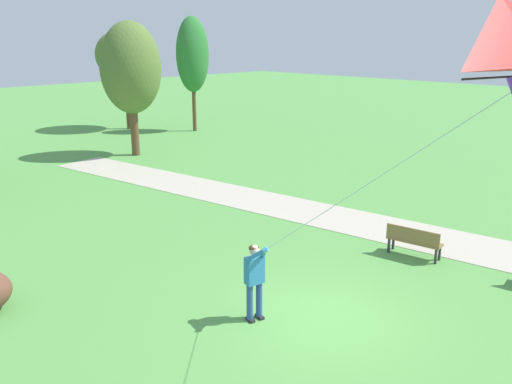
{
  "coord_description": "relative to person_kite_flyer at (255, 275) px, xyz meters",
  "views": [
    {
      "loc": [
        -8.54,
        -6.41,
        5.94
      ],
      "look_at": [
        -0.56,
        1.5,
        2.67
      ],
      "focal_mm": 37.8,
      "sensor_mm": 36.0,
      "label": 1
    }
  ],
  "objects": [
    {
      "name": "ground_plane",
      "position": [
        1.12,
        -0.97,
        -1.05
      ],
      "size": [
        120.0,
        120.0,
        0.0
      ],
      "primitive_type": "plane",
      "color": "#569947"
    },
    {
      "name": "walkway_path",
      "position": [
        6.98,
        1.03,
        -1.04
      ],
      "size": [
        6.88,
        32.02,
        0.02
      ],
      "primitive_type": "cube",
      "rotation": [
        0.0,
        0.0,
        0.14
      ],
      "color": "#B7AD99",
      "rests_on": "ground"
    },
    {
      "name": "person_kite_flyer",
      "position": [
        0.0,
        0.0,
        0.0
      ],
      "size": [
        0.51,
        0.63,
        1.83
      ],
      "color": "#232328",
      "rests_on": "ground"
    },
    {
      "name": "flying_kite",
      "position": [
        -1.02,
        -4.86,
        4.77
      ],
      "size": [
        1.92,
        5.06,
        4.55
      ],
      "color": "red"
    },
    {
      "name": "park_bench_far_walkway",
      "position": [
        5.53,
        -0.69,
        -0.54
      ],
      "size": [
        0.65,
        1.55,
        0.88
      ],
      "color": "olive",
      "rests_on": "ground"
    },
    {
      "name": "tree_treeline_center",
      "position": [
        14.37,
        19.77,
        3.71
      ],
      "size": [
        2.2,
        1.77,
        7.11
      ],
      "color": "brown",
      "rests_on": "ground"
    },
    {
      "name": "tree_treeline_right",
      "position": [
        11.84,
        23.46,
        3.66
      ],
      "size": [
        3.71,
        3.8,
        6.37
      ],
      "color": "brown",
      "rests_on": "ground"
    },
    {
      "name": "tree_lakeside_far",
      "position": [
        7.58,
        16.2,
        3.31
      ],
      "size": [
        3.06,
        2.87,
        6.65
      ],
      "color": "brown",
      "rests_on": "ground"
    }
  ]
}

